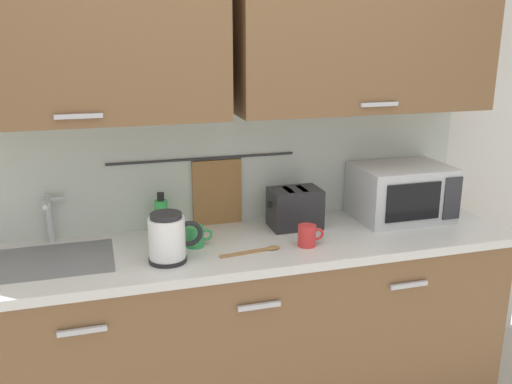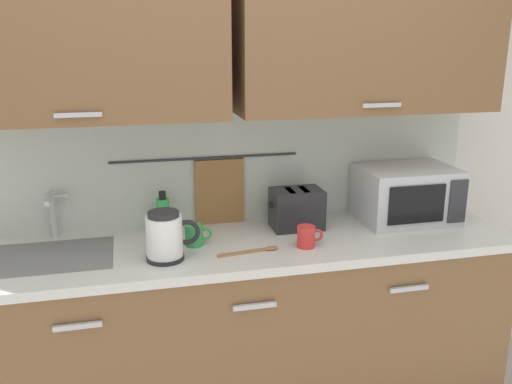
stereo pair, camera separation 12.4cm
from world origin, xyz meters
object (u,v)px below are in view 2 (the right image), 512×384
Objects in this scene: mug_near_sink at (195,235)px; mug_by_kettle at (307,236)px; dish_soap_bottle at (163,214)px; toaster at (297,209)px; wooden_spoon at (256,251)px; electric_kettle at (166,236)px; microwave at (406,194)px.

mug_near_sink is 1.00× the size of mug_by_kettle.
dish_soap_bottle is 0.77× the size of toaster.
electric_kettle is at bearing 178.84° from wooden_spoon.
microwave reaches higher than toaster.
dish_soap_bottle is 0.25m from mug_near_sink.
toaster is (0.63, -0.10, 0.01)m from dish_soap_bottle.
microwave is 3.83× the size of mug_by_kettle.
toaster is at bearing -8.78° from dish_soap_bottle.
mug_near_sink is 0.47× the size of toaster.
mug_near_sink is (0.12, -0.21, -0.04)m from dish_soap_bottle.
mug_near_sink is at bearing 150.49° from wooden_spoon.
mug_near_sink and mug_by_kettle have the same top height.
wooden_spoon is at bearing -44.03° from dish_soap_bottle.
electric_kettle reaches higher than dish_soap_bottle.
mug_by_kettle is at bearing -97.19° from toaster.
electric_kettle is 0.82× the size of wooden_spoon.
toaster reaches higher than mug_near_sink.
wooden_spoon is at bearing -178.45° from mug_by_kettle.
microwave is 1.66× the size of wooden_spoon.
electric_kettle is at bearing -136.13° from mug_near_sink.
microwave is at bearing 10.85° from electric_kettle.
electric_kettle reaches higher than mug_by_kettle.
microwave is 3.83× the size of mug_near_sink.
toaster is 0.38m from wooden_spoon.
toaster is 2.13× the size of mug_by_kettle.
dish_soap_bottle reaches higher than wooden_spoon.
microwave is 1.19m from dish_soap_bottle.
microwave reaches higher than mug_near_sink.
microwave reaches higher than wooden_spoon.
electric_kettle is 1.89× the size of mug_by_kettle.
toaster reaches higher than mug_by_kettle.
dish_soap_bottle is at bearing 174.54° from microwave.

